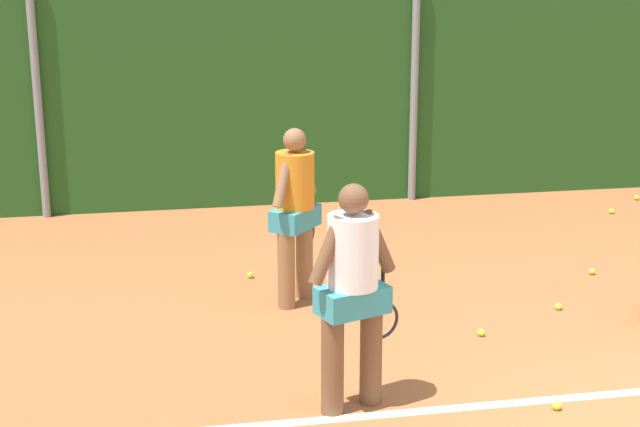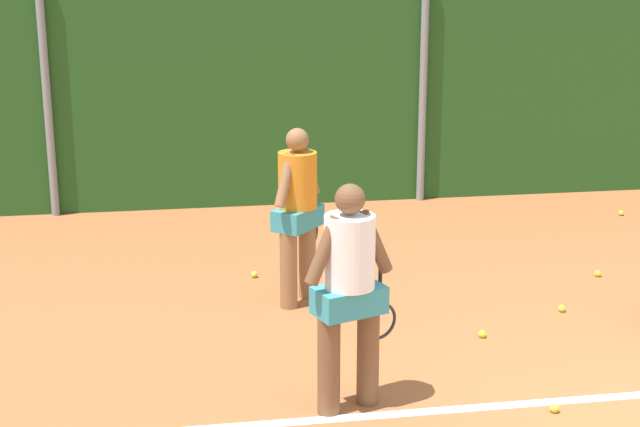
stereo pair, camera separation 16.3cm
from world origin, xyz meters
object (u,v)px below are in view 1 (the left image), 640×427
object	(u,v)px
tennis_ball_1	(250,275)
tennis_ball_5	(558,306)
player_foreground_near	(353,286)
player_midcourt	(295,207)
tennis_ball_6	(612,211)
tennis_ball_7	(557,406)
tennis_ball_2	(637,198)
tennis_ball_4	(592,271)
tennis_ball_0	(481,333)

from	to	relation	value
tennis_ball_1	tennis_ball_5	world-z (taller)	same
tennis_ball_1	tennis_ball_5	bearing A→B (deg)	-27.49
player_foreground_near	tennis_ball_5	bearing A→B (deg)	14.31
player_midcourt	tennis_ball_6	xyz separation A→B (m)	(4.39, 2.33, -0.89)
tennis_ball_5	tennis_ball_6	world-z (taller)	same
player_foreground_near	tennis_ball_7	xyz separation A→B (m)	(1.43, -0.32, -0.89)
tennis_ball_2	tennis_ball_5	world-z (taller)	same
tennis_ball_2	tennis_ball_4	bearing A→B (deg)	-126.04
tennis_ball_1	tennis_ball_2	xyz separation A→B (m)	(5.38, 2.15, 0.00)
tennis_ball_5	tennis_ball_7	xyz separation A→B (m)	(-0.84, -1.84, 0.00)
tennis_ball_0	tennis_ball_2	xyz separation A→B (m)	(3.61, 4.00, 0.00)
player_midcourt	tennis_ball_0	xyz separation A→B (m)	(1.42, -1.11, -0.89)
tennis_ball_0	tennis_ball_5	xyz separation A→B (m)	(0.91, 0.46, 0.00)
player_foreground_near	player_midcourt	world-z (taller)	player_foreground_near
player_midcourt	tennis_ball_1	xyz separation A→B (m)	(-0.34, 0.74, -0.89)
tennis_ball_1	tennis_ball_7	distance (m)	3.72
tennis_ball_1	tennis_ball_7	world-z (taller)	same
player_midcourt	tennis_ball_7	size ratio (longest dim) A/B	25.00
tennis_ball_5	tennis_ball_7	distance (m)	2.03
tennis_ball_0	tennis_ball_5	world-z (taller)	same
tennis_ball_1	tennis_ball_2	size ratio (longest dim) A/B	1.00
tennis_ball_1	tennis_ball_6	bearing A→B (deg)	18.47
tennis_ball_2	tennis_ball_6	xyz separation A→B (m)	(-0.65, -0.57, 0.00)
tennis_ball_0	tennis_ball_5	bearing A→B (deg)	26.65
player_midcourt	tennis_ball_7	world-z (taller)	player_midcourt
tennis_ball_5	tennis_ball_7	bearing A→B (deg)	-114.63
tennis_ball_6	tennis_ball_7	bearing A→B (deg)	-121.05
player_foreground_near	tennis_ball_5	world-z (taller)	player_foreground_near
tennis_ball_2	tennis_ball_6	distance (m)	0.86
tennis_ball_1	tennis_ball_2	bearing A→B (deg)	21.79
tennis_ball_7	player_foreground_near	bearing A→B (deg)	167.54
tennis_ball_1	tennis_ball_4	xyz separation A→B (m)	(3.43, -0.53, 0.00)
tennis_ball_1	tennis_ball_2	world-z (taller)	same
tennis_ball_2	tennis_ball_7	xyz separation A→B (m)	(-3.55, -5.39, 0.00)
tennis_ball_0	tennis_ball_4	xyz separation A→B (m)	(1.66, 1.32, 0.00)
player_midcourt	tennis_ball_6	distance (m)	5.04
player_foreground_near	tennis_ball_5	distance (m)	2.88
tennis_ball_1	tennis_ball_4	distance (m)	3.47
tennis_ball_6	player_midcourt	bearing A→B (deg)	-152.08
tennis_ball_5	tennis_ball_2	bearing A→B (deg)	52.66
tennis_ball_2	tennis_ball_6	size ratio (longest dim) A/B	1.00
tennis_ball_4	tennis_ball_6	size ratio (longest dim) A/B	1.00
player_foreground_near	tennis_ball_1	distance (m)	3.08
tennis_ball_1	tennis_ball_7	xyz separation A→B (m)	(1.83, -3.23, 0.00)
tennis_ball_6	tennis_ball_1	bearing A→B (deg)	-161.53
tennis_ball_7	tennis_ball_2	bearing A→B (deg)	56.62
player_midcourt	tennis_ball_2	xyz separation A→B (m)	(5.04, 2.90, -0.89)
tennis_ball_2	tennis_ball_4	size ratio (longest dim) A/B	1.00
tennis_ball_4	tennis_ball_7	xyz separation A→B (m)	(-1.59, -2.70, 0.00)
player_foreground_near	tennis_ball_7	world-z (taller)	player_foreground_near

